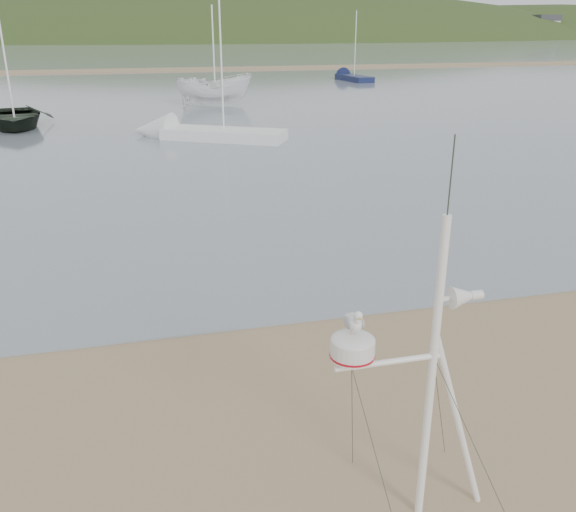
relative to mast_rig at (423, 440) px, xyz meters
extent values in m
cube|color=slate|center=(-3.64, 132.89, -1.02)|extent=(560.00, 256.00, 0.04)
cube|color=#896F4F|center=(-3.64, 70.89, -0.96)|extent=(560.00, 7.00, 0.07)
ellipsoid|color=#243516|center=(36.36, 235.89, -23.04)|extent=(400.00, 180.00, 80.00)
ellipsoid|color=#243516|center=(176.36, 235.89, -16.44)|extent=(300.00, 135.00, 56.00)
cube|color=white|center=(-13.64, 196.89, 2.96)|extent=(8.40, 6.30, 8.00)
cube|color=white|center=(12.36, 196.89, 2.96)|extent=(8.40, 6.30, 8.00)
cube|color=white|center=(38.36, 196.89, 2.96)|extent=(8.40, 6.30, 8.00)
cube|color=white|center=(64.36, 196.89, 2.96)|extent=(8.40, 6.30, 8.00)
cube|color=white|center=(90.36, 196.89, 2.96)|extent=(8.40, 6.30, 8.00)
cube|color=white|center=(116.36, 196.89, 2.96)|extent=(8.40, 6.30, 8.00)
cube|color=white|center=(142.36, 196.89, 2.96)|extent=(8.40, 6.30, 8.00)
cylinder|color=white|center=(0.05, 0.04, 0.73)|extent=(0.09, 0.09, 3.54)
cylinder|color=white|center=(0.43, 0.04, 0.11)|extent=(0.82, 0.07, 2.33)
cylinder|color=white|center=(-0.43, 0.04, 1.00)|extent=(1.15, 0.06, 0.06)
cylinder|color=#2D382D|center=(0.05, 0.04, 2.86)|extent=(0.01, 0.01, 0.80)
cube|color=white|center=(-0.83, 0.04, 1.06)|extent=(0.14, 0.14, 0.08)
cylinder|color=silver|center=(-0.83, 0.04, 1.20)|extent=(0.44, 0.44, 0.19)
cylinder|color=#AF0C1A|center=(-0.83, 0.04, 1.13)|extent=(0.45, 0.45, 0.02)
ellipsoid|color=silver|center=(-0.83, 0.04, 1.30)|extent=(0.44, 0.44, 0.12)
cone|color=silver|center=(0.30, 0.04, 1.64)|extent=(0.23, 0.23, 0.23)
cylinder|color=silver|center=(0.46, 0.04, 1.64)|extent=(0.12, 0.10, 0.10)
cube|color=white|center=(0.14, 0.04, 1.64)|extent=(0.18, 0.04, 0.04)
cylinder|color=tan|center=(-0.86, 0.04, 1.39)|extent=(0.01, 0.01, 0.06)
cylinder|color=tan|center=(-0.81, 0.04, 1.39)|extent=(0.01, 0.01, 0.06)
ellipsoid|color=white|center=(-0.83, 0.04, 1.49)|extent=(0.15, 0.24, 0.18)
ellipsoid|color=#A1A3A9|center=(-0.90, 0.03, 1.50)|extent=(0.05, 0.19, 0.11)
ellipsoid|color=#A1A3A9|center=(-0.77, 0.03, 1.50)|extent=(0.05, 0.19, 0.11)
cone|color=white|center=(-0.83, 0.17, 1.48)|extent=(0.08, 0.07, 0.08)
ellipsoid|color=white|center=(-0.83, -0.05, 1.57)|extent=(0.07, 0.07, 0.10)
sphere|color=white|center=(-0.83, -0.07, 1.62)|extent=(0.09, 0.09, 0.09)
cone|color=gold|center=(-0.83, -0.11, 1.61)|extent=(0.02, 0.04, 0.02)
imported|color=black|center=(-8.76, 30.21, 1.79)|extent=(4.10, 1.70, 5.57)
imported|color=white|center=(2.87, 37.53, 1.57)|extent=(2.06, 2.01, 5.15)
cube|color=white|center=(1.41, 23.96, -0.75)|extent=(5.97, 4.49, 0.50)
cone|color=white|center=(-1.82, 25.80, -0.75)|extent=(2.69, 2.62, 1.86)
cylinder|color=white|center=(1.41, 23.96, 2.70)|extent=(0.08, 0.08, 6.39)
cube|color=#12193F|center=(18.26, 52.38, -0.75)|extent=(2.25, 5.41, 0.50)
cone|color=#12193F|center=(17.88, 55.73, -0.75)|extent=(1.87, 2.01, 1.68)
cylinder|color=white|center=(18.26, 52.38, 2.39)|extent=(0.08, 0.08, 5.78)
camera|label=1|loc=(-2.72, -4.88, 4.18)|focal=38.00mm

